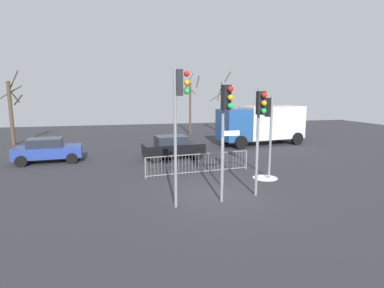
{
  "coord_description": "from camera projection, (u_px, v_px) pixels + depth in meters",
  "views": [
    {
      "loc": [
        -3.91,
        -11.63,
        4.15
      ],
      "look_at": [
        -0.47,
        3.0,
        1.65
      ],
      "focal_mm": 28.73,
      "sensor_mm": 36.0,
      "label": 1
    }
  ],
  "objects": [
    {
      "name": "ground_plane",
      "position": [
        220.0,
        194.0,
        12.73
      ],
      "size": [
        60.0,
        60.0,
        0.0
      ],
      "primitive_type": "plane",
      "color": "#2D2D33"
    },
    {
      "name": "traffic_light_foreground_left",
      "position": [
        260.0,
        118.0,
        11.97
      ],
      "size": [
        0.33,
        0.57,
        4.33
      ],
      "rotation": [
        0.0,
        0.0,
        3.19
      ],
      "color": "slate",
      "rests_on": "ground"
    },
    {
      "name": "traffic_light_mid_left",
      "position": [
        269.0,
        118.0,
        14.78
      ],
      "size": [
        0.42,
        0.52,
        4.03
      ],
      "rotation": [
        0.0,
        0.0,
        0.52
      ],
      "color": "slate",
      "rests_on": "ground"
    },
    {
      "name": "traffic_light_rear_left",
      "position": [
        225.0,
        116.0,
        11.22
      ],
      "size": [
        0.37,
        0.55,
        4.55
      ],
      "rotation": [
        0.0,
        0.0,
        3.48
      ],
      "color": "slate",
      "rests_on": "ground"
    },
    {
      "name": "traffic_light_foreground_right",
      "position": [
        179.0,
        106.0,
        10.74
      ],
      "size": [
        0.57,
        0.34,
        5.06
      ],
      "rotation": [
        0.0,
        0.0,
        4.61
      ],
      "color": "slate",
      "rests_on": "ground"
    },
    {
      "name": "direction_sign_post",
      "position": [
        224.0,
        153.0,
        13.42
      ],
      "size": [
        0.79,
        0.09,
        2.78
      ],
      "rotation": [
        0.0,
        0.0,
        0.03
      ],
      "color": "slate",
      "rests_on": "ground"
    },
    {
      "name": "pedestrian_guard_railing",
      "position": [
        199.0,
        163.0,
        15.89
      ],
      "size": [
        5.61,
        0.69,
        1.07
      ],
      "rotation": [
        0.0,
        0.0,
        0.11
      ],
      "color": "slate",
      "rests_on": "ground"
    },
    {
      "name": "car_black_mid",
      "position": [
        173.0,
        147.0,
        19.61
      ],
      "size": [
        3.97,
        2.28,
        1.47
      ],
      "rotation": [
        0.0,
        0.0,
        0.11
      ],
      "color": "black",
      "rests_on": "ground"
    },
    {
      "name": "car_blue_near",
      "position": [
        48.0,
        150.0,
        18.53
      ],
      "size": [
        3.92,
        2.18,
        1.47
      ],
      "rotation": [
        0.0,
        0.0,
        0.08
      ],
      "color": "navy",
      "rests_on": "ground"
    },
    {
      "name": "delivery_truck",
      "position": [
        262.0,
        123.0,
        24.85
      ],
      "size": [
        7.32,
        3.6,
        3.1
      ],
      "rotation": [
        0.0,
        0.0,
        3.29
      ],
      "color": "silver",
      "rests_on": "ground"
    },
    {
      "name": "bare_tree_left",
      "position": [
        190.0,
        105.0,
        30.63
      ],
      "size": [
        2.06,
        2.04,
        6.1
      ],
      "color": "#473828",
      "rests_on": "ground"
    },
    {
      "name": "bare_tree_centre",
      "position": [
        222.0,
        106.0,
        31.8
      ],
      "size": [
        1.99,
        1.41,
        6.32
      ],
      "color": "#473828",
      "rests_on": "ground"
    },
    {
      "name": "bare_tree_right",
      "position": [
        11.0,
        111.0,
        24.35
      ],
      "size": [
        1.9,
        1.67,
        5.91
      ],
      "color": "#473828",
      "rests_on": "ground"
    },
    {
      "name": "snow_patch_kerb",
      "position": [
        265.0,
        178.0,
        15.17
      ],
      "size": [
        1.22,
        1.22,
        0.01
      ],
      "primitive_type": "cylinder",
      "color": "white",
      "rests_on": "ground"
    }
  ]
}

